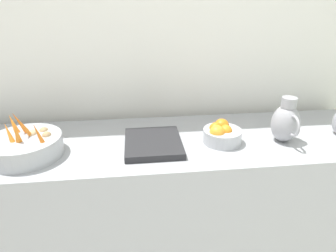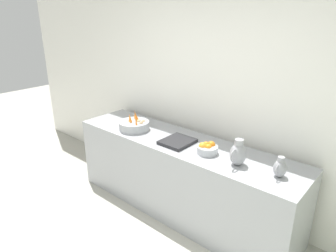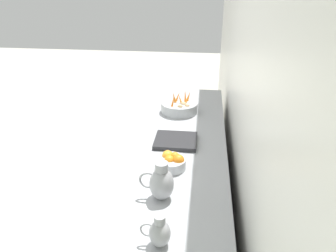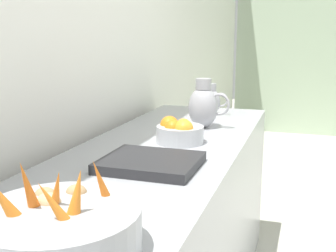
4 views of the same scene
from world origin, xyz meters
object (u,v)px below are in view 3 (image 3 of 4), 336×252
(metal_pitcher_tall, at_px, (161,183))
(metal_pitcher_short, at_px, (159,232))
(vegetable_colander, at_px, (179,107))
(orange_bowl, at_px, (172,162))

(metal_pitcher_tall, relative_size, metal_pitcher_short, 1.36)
(vegetable_colander, height_order, metal_pitcher_short, vegetable_colander)
(vegetable_colander, bearing_deg, orange_bowl, 91.80)
(vegetable_colander, relative_size, metal_pitcher_short, 1.94)
(vegetable_colander, height_order, metal_pitcher_tall, metal_pitcher_tall)
(metal_pitcher_short, bearing_deg, vegetable_colander, -88.45)
(metal_pitcher_tall, bearing_deg, orange_bowl, -94.45)
(vegetable_colander, bearing_deg, metal_pitcher_tall, 90.21)
(vegetable_colander, relative_size, metal_pitcher_tall, 1.43)
(orange_bowl, xyz_separation_m, metal_pitcher_short, (-0.01, 0.72, 0.03))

